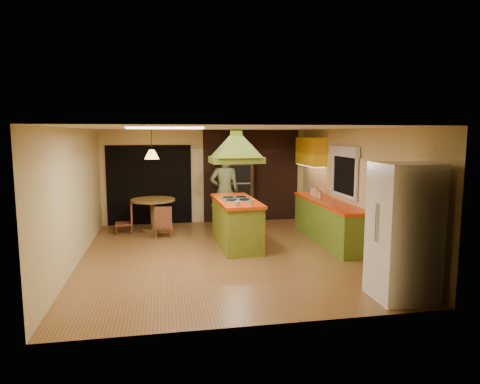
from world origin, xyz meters
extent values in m
plane|color=brown|center=(0.00, 0.00, 0.00)|extent=(6.50, 6.50, 0.00)
plane|color=beige|center=(0.00, 3.25, 1.25)|extent=(5.50, 0.00, 5.50)
plane|color=beige|center=(0.00, -3.25, 1.25)|extent=(5.50, 0.00, 5.50)
plane|color=beige|center=(-2.75, 0.00, 1.25)|extent=(0.00, 6.50, 6.50)
plane|color=beige|center=(2.75, 0.00, 1.25)|extent=(0.00, 6.50, 6.50)
plane|color=silver|center=(0.00, 0.00, 2.50)|extent=(6.50, 6.50, 0.00)
cube|color=#381E14|center=(1.25, 3.23, 1.25)|extent=(2.64, 0.03, 2.50)
cube|color=black|center=(-1.50, 3.23, 1.05)|extent=(2.20, 0.03, 2.10)
cube|color=olive|center=(2.45, 0.60, 0.43)|extent=(0.58, 3.00, 0.86)
cube|color=#E53807|center=(2.45, 0.60, 0.89)|extent=(0.62, 3.05, 0.06)
cube|color=yellow|center=(2.57, 2.20, 1.95)|extent=(0.34, 1.40, 0.70)
cube|color=black|center=(2.72, 0.40, 1.55)|extent=(0.03, 1.16, 0.96)
cube|color=white|center=(2.67, 0.40, 2.02)|extent=(0.10, 1.35, 0.22)
cube|color=white|center=(-1.10, -1.20, 2.48)|extent=(1.20, 0.60, 0.03)
cube|color=olive|center=(0.38, 0.64, 0.47)|extent=(0.81, 1.96, 0.95)
cube|color=#E03907|center=(0.38, 0.64, 0.98)|extent=(0.88, 2.05, 0.06)
cube|color=silver|center=(0.38, 0.64, 1.01)|extent=(0.61, 0.87, 0.02)
cube|color=#5B731C|center=(0.38, 0.64, 1.85)|extent=(1.11, 0.81, 0.13)
pyramid|color=#5B731C|center=(0.38, 0.64, 2.36)|extent=(1.11, 0.81, 0.45)
cube|color=#5B731C|center=(0.38, 0.64, 2.43)|extent=(0.22, 0.22, 0.14)
imported|color=#444C28|center=(0.33, 2.00, 0.98)|extent=(0.74, 0.51, 1.97)
cube|color=white|center=(2.23, -2.74, 1.00)|extent=(0.83, 0.78, 1.99)
cube|color=#412815|center=(0.83, 2.95, 1.06)|extent=(0.73, 0.61, 2.12)
cube|color=black|center=(0.83, 2.65, 1.36)|extent=(0.55, 0.05, 0.45)
cube|color=black|center=(0.83, 2.65, 0.86)|extent=(0.55, 0.05, 0.45)
cylinder|color=brown|center=(-1.40, 2.36, 0.78)|extent=(1.08, 1.08, 0.05)
cylinder|color=brown|center=(-1.40, 2.36, 0.40)|extent=(0.14, 0.14, 0.76)
cylinder|color=brown|center=(-1.40, 2.36, 0.03)|extent=(0.60, 0.60, 0.05)
cone|color=#FF9E3F|center=(-1.40, 2.36, 1.90)|extent=(0.42, 0.42, 0.23)
cylinder|color=beige|center=(2.40, 1.24, 1.02)|extent=(0.17, 0.17, 0.20)
cylinder|color=beige|center=(2.40, 1.46, 1.01)|extent=(0.15, 0.15, 0.19)
cylinder|color=beige|center=(2.40, 1.02, 0.99)|extent=(0.12, 0.12, 0.14)
camera|label=1|loc=(-1.17, -8.23, 2.40)|focal=32.00mm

